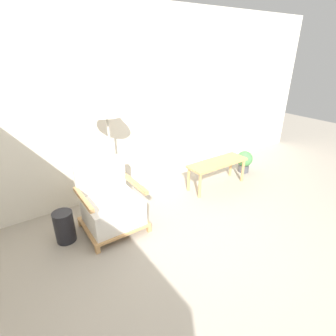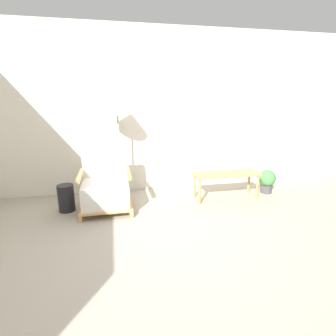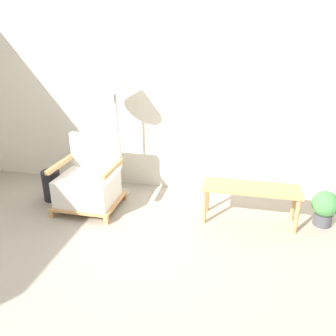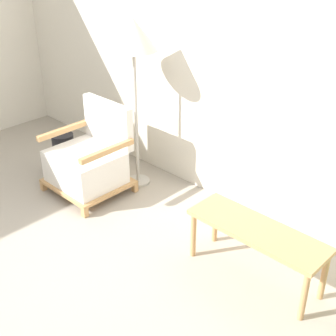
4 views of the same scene
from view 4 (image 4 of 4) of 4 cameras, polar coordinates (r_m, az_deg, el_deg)
ground_plane at (r=3.72m, az=-17.61°, el=-13.54°), size 14.00×14.00×0.00m
wall_back at (r=4.22m, az=4.51°, el=13.91°), size 8.00×0.06×2.70m
armchair at (r=4.57m, az=-9.61°, el=0.80°), size 0.72×0.66×0.86m
floor_lamp at (r=4.26m, az=-4.24°, el=15.27°), size 0.43×0.43×1.64m
coffee_table at (r=3.46m, az=10.79°, el=-8.03°), size 1.05×0.35×0.43m
vase at (r=5.09m, az=-12.56°, el=1.98°), size 0.23×0.23×0.39m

